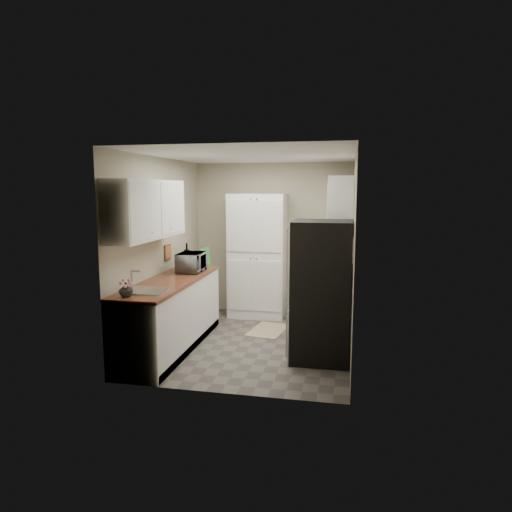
{
  "coord_description": "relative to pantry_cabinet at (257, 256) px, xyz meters",
  "views": [
    {
      "loc": [
        1.24,
        -5.86,
        2.07
      ],
      "look_at": [
        0.01,
        0.15,
        1.17
      ],
      "focal_mm": 32.0,
      "sensor_mm": 36.0,
      "label": 1
    }
  ],
  "objects": [
    {
      "name": "electric_range",
      "position": [
        1.17,
        -0.93,
        -0.52
      ],
      "size": [
        0.71,
        0.78,
        1.13
      ],
      "color": "#B7B7BC",
      "rests_on": "ground"
    },
    {
      "name": "base_cabinet_right",
      "position": [
        1.19,
        -0.12,
        -0.56
      ],
      "size": [
        0.6,
        0.8,
        0.88
      ],
      "primitive_type": "cube",
      "color": "white",
      "rests_on": "ground"
    },
    {
      "name": "countertop_left",
      "position": [
        -0.79,
        -1.75,
        -0.1
      ],
      "size": [
        0.63,
        2.33,
        0.04
      ],
      "primitive_type": "cube",
      "color": "brown",
      "rests_on": "base_cabinet_left"
    },
    {
      "name": "ground",
      "position": [
        0.2,
        -1.32,
        -1.0
      ],
      "size": [
        3.2,
        3.2,
        0.0
      ],
      "primitive_type": "plane",
      "color": "#56514C",
      "rests_on": "ground"
    },
    {
      "name": "wine_bottle",
      "position": [
        -0.92,
        -0.77,
        0.08
      ],
      "size": [
        0.08,
        0.08,
        0.32
      ],
      "primitive_type": "cylinder",
      "color": "black",
      "rests_on": "countertop_left"
    },
    {
      "name": "refrigerator",
      "position": [
        1.14,
        -1.73,
        -0.15
      ],
      "size": [
        0.7,
        0.72,
        1.7
      ],
      "primitive_type": "cube",
      "color": "#B7B7BC",
      "rests_on": "ground"
    },
    {
      "name": "flower_vase",
      "position": [
        -0.9,
        -2.74,
        -0.0
      ],
      "size": [
        0.2,
        0.2,
        0.16
      ],
      "primitive_type": "imported",
      "rotation": [
        0.0,
        0.0,
        -0.41
      ],
      "color": "silver",
      "rests_on": "countertop_left"
    },
    {
      "name": "kitchen_mat",
      "position": [
        0.31,
        -0.75,
        -0.99
      ],
      "size": [
        0.59,
        0.82,
        0.01
      ],
      "primitive_type": "cube",
      "rotation": [
        0.0,
        0.0,
        -0.17
      ],
      "color": "tan",
      "rests_on": "ground"
    },
    {
      "name": "pantry_cabinet",
      "position": [
        0.0,
        0.0,
        0.0
      ],
      "size": [
        0.9,
        0.55,
        2.0
      ],
      "primitive_type": "cube",
      "color": "white",
      "rests_on": "ground"
    },
    {
      "name": "toaster_oven",
      "position": [
        1.21,
        -0.14,
        0.04
      ],
      "size": [
        0.4,
        0.47,
        0.24
      ],
      "primitive_type": "cube",
      "rotation": [
        0.0,
        0.0,
        0.17
      ],
      "color": "silver",
      "rests_on": "countertop_right"
    },
    {
      "name": "fruit_basket",
      "position": [
        1.19,
        -0.12,
        0.21
      ],
      "size": [
        0.26,
        0.26,
        0.1
      ],
      "primitive_type": null,
      "rotation": [
        0.0,
        0.0,
        0.08
      ],
      "color": "orange",
      "rests_on": "toaster_oven"
    },
    {
      "name": "microwave",
      "position": [
        -0.71,
        -1.17,
        0.05
      ],
      "size": [
        0.35,
        0.5,
        0.27
      ],
      "primitive_type": "imported",
      "rotation": [
        0.0,
        0.0,
        1.62
      ],
      "color": "silver",
      "rests_on": "countertop_left"
    },
    {
      "name": "countertop_right",
      "position": [
        1.19,
        -0.12,
        -0.1
      ],
      "size": [
        0.63,
        0.83,
        0.04
      ],
      "primitive_type": "cube",
      "color": "brown",
      "rests_on": "base_cabinet_right"
    },
    {
      "name": "room_shell",
      "position": [
        0.18,
        -1.32,
        0.63
      ],
      "size": [
        2.64,
        3.24,
        2.52
      ],
      "color": "#B2AB90",
      "rests_on": "ground"
    },
    {
      "name": "cutting_board",
      "position": [
        -0.69,
        -0.62,
        0.06
      ],
      "size": [
        0.1,
        0.21,
        0.27
      ],
      "primitive_type": "cube",
      "rotation": [
        0.0,
        0.0,
        -0.4
      ],
      "color": "#308333",
      "rests_on": "countertop_left"
    },
    {
      "name": "base_cabinet_left",
      "position": [
        -0.79,
        -1.75,
        -0.56
      ],
      "size": [
        0.6,
        2.3,
        0.88
      ],
      "primitive_type": "cube",
      "color": "white",
      "rests_on": "ground"
    }
  ]
}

